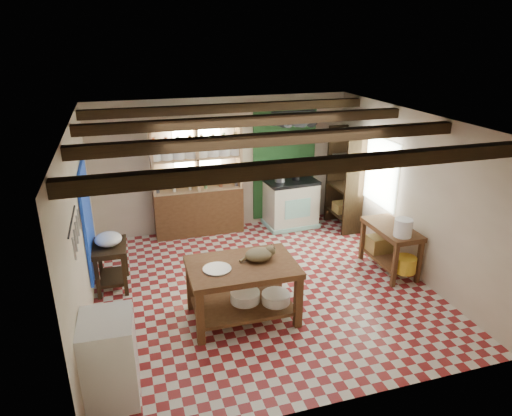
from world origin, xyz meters
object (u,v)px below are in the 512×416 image
object	(u,v)px
stove	(291,203)
white_cabinet	(110,359)
right_counter	(390,249)
work_table	(242,291)
prep_table	(112,266)
cat	(259,255)

from	to	relation	value
stove	white_cabinet	distance (m)	5.21
right_counter	work_table	bearing A→B (deg)	-167.72
work_table	stove	distance (m)	3.35
stove	prep_table	world-z (taller)	stove
work_table	stove	size ratio (longest dim) A/B	1.46
prep_table	right_counter	size ratio (longest dim) A/B	0.66
stove	white_cabinet	size ratio (longest dim) A/B	1.01
stove	cat	xyz separation A→B (m)	(-1.53, -2.78, 0.42)
white_cabinet	cat	xyz separation A→B (m)	(1.98, 1.07, 0.42)
white_cabinet	right_counter	bearing A→B (deg)	22.61
cat	right_counter	bearing A→B (deg)	3.48
right_counter	cat	size ratio (longest dim) A/B	2.85
cat	white_cabinet	bearing A→B (deg)	-161.01
work_table	right_counter	xyz separation A→B (m)	(2.67, 0.60, -0.02)
work_table	stove	bearing A→B (deg)	58.37
work_table	cat	world-z (taller)	cat
stove	prep_table	size ratio (longest dim) A/B	1.39
stove	cat	world-z (taller)	cat
cat	prep_table	bearing A→B (deg)	136.79
work_table	right_counter	size ratio (longest dim) A/B	1.33
stove	right_counter	size ratio (longest dim) A/B	0.91
prep_table	white_cabinet	world-z (taller)	white_cabinet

